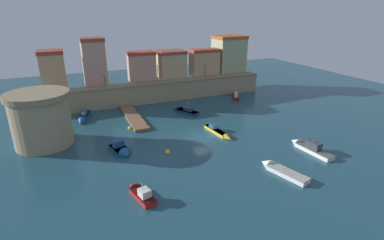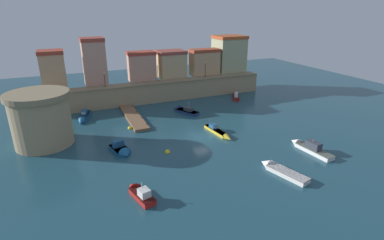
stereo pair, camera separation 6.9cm
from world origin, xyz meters
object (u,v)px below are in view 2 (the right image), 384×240
at_px(quay_lamp_0, 104,77).
at_px(moored_boat_2, 183,110).
at_px(moored_boat_6, 280,170).
at_px(mooring_buoy_1, 130,128).
at_px(quay_lamp_1, 158,71).
at_px(moored_boat_5, 122,150).
at_px(moored_boat_0, 218,132).
at_px(moored_boat_7, 309,147).
at_px(quay_lamp_2, 205,67).
at_px(mooring_buoy_0, 167,152).
at_px(moored_boat_3, 236,96).
at_px(moored_boat_1, 140,193).
at_px(moored_boat_4, 84,117).
at_px(fortress_tower, 41,119).

height_order(quay_lamp_0, moored_boat_2, quay_lamp_0).
relative_size(moored_boat_6, mooring_buoy_1, 8.91).
xyz_separation_m(quay_lamp_1, moored_boat_5, (-12.28, -21.79, -6.14)).
relative_size(quay_lamp_0, moored_boat_5, 0.63).
distance_m(moored_boat_0, moored_boat_7, 13.64).
bearing_deg(quay_lamp_2, mooring_buoy_0, -125.78).
xyz_separation_m(moored_boat_3, mooring_buoy_1, (-25.99, -9.02, -0.39)).
bearing_deg(moored_boat_1, mooring_buoy_1, -23.35).
xyz_separation_m(moored_boat_5, mooring_buoy_1, (3.01, 8.43, -0.37)).
relative_size(quay_lamp_0, moored_boat_7, 0.41).
xyz_separation_m(moored_boat_4, moored_boat_6, (20.61, -29.10, -0.10)).
distance_m(quay_lamp_2, moored_boat_2, 14.17).
bearing_deg(quay_lamp_1, moored_boat_1, -110.73).
bearing_deg(fortress_tower, moored_boat_5, -36.78).
bearing_deg(moored_boat_6, mooring_buoy_0, 30.47).
bearing_deg(quay_lamp_0, quay_lamp_1, 0.00).
relative_size(mooring_buoy_0, mooring_buoy_1, 1.04).
bearing_deg(mooring_buoy_0, moored_boat_0, 16.73).
bearing_deg(quay_lamp_1, moored_boat_4, -160.26).
height_order(moored_boat_2, moored_boat_5, moored_boat_2).
bearing_deg(moored_boat_6, moored_boat_4, 19.90).
xyz_separation_m(moored_boat_0, mooring_buoy_0, (-9.65, -2.90, -0.37)).
distance_m(fortress_tower, moored_boat_4, 11.21).
relative_size(moored_boat_1, moored_boat_6, 0.72).
relative_size(moored_boat_0, moored_boat_4, 1.07).
height_order(moored_boat_0, moored_boat_4, moored_boat_4).
relative_size(fortress_tower, moored_boat_0, 1.28).
bearing_deg(moored_boat_6, moored_boat_0, -9.91).
relative_size(quay_lamp_0, quay_lamp_2, 0.85).
height_order(moored_boat_0, moored_boat_3, moored_boat_3).
bearing_deg(moored_boat_2, moored_boat_0, 157.71).
relative_size(moored_boat_3, mooring_buoy_1, 8.15).
xyz_separation_m(fortress_tower, moored_boat_3, (38.84, 10.10, -3.64)).
bearing_deg(fortress_tower, quay_lamp_2, 23.50).
bearing_deg(moored_boat_5, moored_boat_3, 109.08).
height_order(mooring_buoy_0, mooring_buoy_1, mooring_buoy_0).
height_order(quay_lamp_1, moored_boat_0, quay_lamp_1).
height_order(fortress_tower, mooring_buoy_0, fortress_tower).
relative_size(fortress_tower, moored_boat_6, 1.28).
height_order(moored_boat_1, moored_boat_4, moored_boat_1).
xyz_separation_m(quay_lamp_2, moored_boat_0, (-7.81, -21.32, -6.14)).
relative_size(quay_lamp_0, quay_lamp_1, 0.86).
relative_size(quay_lamp_1, quay_lamp_2, 1.00).
height_order(quay_lamp_1, mooring_buoy_0, quay_lamp_1).
height_order(moored_boat_0, mooring_buoy_1, moored_boat_0).
height_order(quay_lamp_2, moored_boat_5, quay_lamp_2).
height_order(moored_boat_2, mooring_buoy_1, moored_boat_2).
bearing_deg(quay_lamp_0, mooring_buoy_0, -79.24).
xyz_separation_m(quay_lamp_0, moored_boat_2, (13.08, -9.05, -5.88)).
xyz_separation_m(fortress_tower, quay_lamp_0, (11.15, 14.44, 2.19)).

